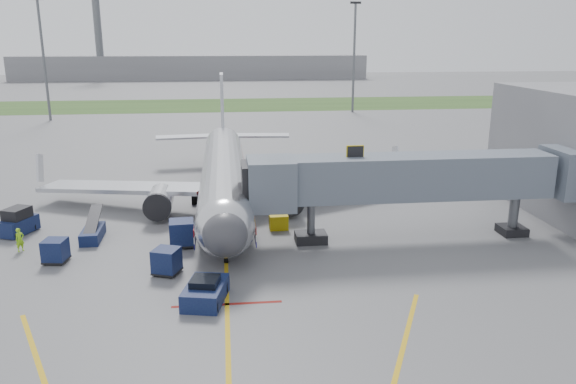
{
  "coord_description": "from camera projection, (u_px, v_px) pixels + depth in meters",
  "views": [
    {
      "loc": [
        0.13,
        -31.97,
        14.01
      ],
      "look_at": [
        4.6,
        6.93,
        3.2
      ],
      "focal_mm": 35.0,
      "sensor_mm": 36.0,
      "label": 1
    }
  ],
  "objects": [
    {
      "name": "baggage_cart_b",
      "position": [
        167.0,
        261.0,
        34.24
      ],
      "size": [
        1.93,
        1.93,
        1.61
      ],
      "color": "#0D0F3A",
      "rests_on": "ground"
    },
    {
      "name": "ramp_worker",
      "position": [
        20.0,
        240.0,
        37.88
      ],
      "size": [
        0.69,
        0.7,
        1.63
      ],
      "primitive_type": "imported",
      "rotation": [
        0.0,
        0.0,
        0.81
      ],
      "color": "#89D018",
      "rests_on": "ground"
    },
    {
      "name": "ground",
      "position": [
        226.0,
        274.0,
        34.33
      ],
      "size": [
        400.0,
        400.0,
        0.0
      ],
      "primitive_type": "plane",
      "color": "#565659",
      "rests_on": "ground"
    },
    {
      "name": "baggage_cart_c",
      "position": [
        55.0,
        251.0,
        36.02
      ],
      "size": [
        1.6,
        1.6,
        1.53
      ],
      "color": "#0D0F3A",
      "rests_on": "ground"
    },
    {
      "name": "light_mast_right",
      "position": [
        354.0,
        55.0,
        106.03
      ],
      "size": [
        2.0,
        0.44,
        20.4
      ],
      "color": "#595B60",
      "rests_on": "ground"
    },
    {
      "name": "pushback_tug",
      "position": [
        205.0,
        292.0,
        30.7
      ],
      "size": [
        2.68,
        3.66,
        1.38
      ],
      "color": "#0D0F3A",
      "rests_on": "ground"
    },
    {
      "name": "grass_strip",
      "position": [
        223.0,
        105.0,
        120.52
      ],
      "size": [
        300.0,
        25.0,
        0.01
      ],
      "primitive_type": "cube",
      "color": "#2D4C1E",
      "rests_on": "ground"
    },
    {
      "name": "control_tower",
      "position": [
        98.0,
        27.0,
        183.34
      ],
      "size": [
        4.0,
        4.0,
        30.0
      ],
      "color": "#595B60",
      "rests_on": "ground"
    },
    {
      "name": "airliner",
      "position": [
        224.0,
        174.0,
        48.23
      ],
      "size": [
        32.1,
        35.67,
        10.25
      ],
      "color": "silver",
      "rests_on": "ground"
    },
    {
      "name": "light_mast_left",
      "position": [
        44.0,
        57.0,
        95.2
      ],
      "size": [
        2.0,
        0.44,
        20.4
      ],
      "color": "#595B60",
      "rests_on": "ground"
    },
    {
      "name": "baggage_cart_a",
      "position": [
        182.0,
        233.0,
        38.77
      ],
      "size": [
        1.82,
        1.82,
        1.83
      ],
      "color": "#0D0F3A",
      "rests_on": "ground"
    },
    {
      "name": "distant_terminal",
      "position": [
        193.0,
        67.0,
        194.97
      ],
      "size": [
        120.0,
        14.0,
        8.0
      ],
      "primitive_type": "cube",
      "color": "slate",
      "rests_on": "ground"
    },
    {
      "name": "jet_bridge",
      "position": [
        408.0,
        178.0,
        39.34
      ],
      "size": [
        25.3,
        4.0,
        6.9
      ],
      "color": "slate",
      "rests_on": "ground"
    },
    {
      "name": "apron_markings",
      "position": [
        228.0,
        336.0,
        27.24
      ],
      "size": [
        21.52,
        50.0,
        0.01
      ],
      "color": "gold",
      "rests_on": "ground"
    },
    {
      "name": "ground_power_cart",
      "position": [
        279.0,
        222.0,
        42.29
      ],
      "size": [
        1.42,
        0.97,
        1.11
      ],
      "color": "gold",
      "rests_on": "ground"
    },
    {
      "name": "baggage_tug",
      "position": [
        18.0,
        222.0,
        41.26
      ],
      "size": [
        2.45,
        3.18,
        1.98
      ],
      "color": "#0D0F3A",
      "rests_on": "ground"
    },
    {
      "name": "belt_loader",
      "position": [
        93.0,
        233.0,
        40.24
      ],
      "size": [
        1.37,
        4.01,
        1.94
      ],
      "color": "#0D0F3A",
      "rests_on": "ground"
    }
  ]
}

